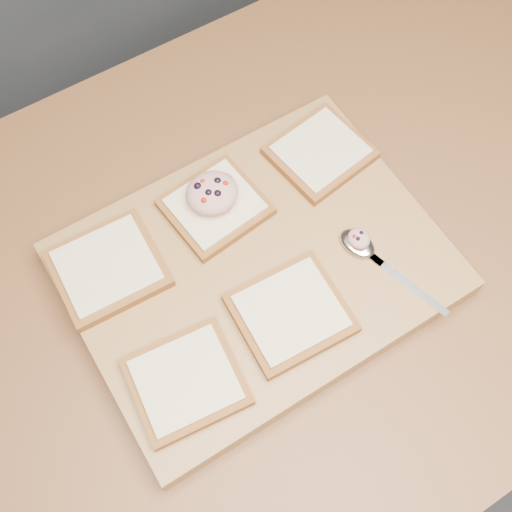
{
  "coord_description": "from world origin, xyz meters",
  "views": [
    {
      "loc": [
        -0.3,
        -0.31,
        1.68
      ],
      "look_at": [
        -0.12,
        -0.02,
        0.96
      ],
      "focal_mm": 45.0,
      "sensor_mm": 36.0,
      "label": 1
    }
  ],
  "objects_px": {
    "tuna_salad_dollop": "(212,193)",
    "spoon": "(365,249)",
    "cutting_board": "(256,269)",
    "bread_far_center": "(215,206)"
  },
  "relations": [
    {
      "from": "cutting_board",
      "to": "bread_far_center",
      "type": "distance_m",
      "value": 0.1
    },
    {
      "from": "tuna_salad_dollop",
      "to": "spoon",
      "type": "height_order",
      "value": "tuna_salad_dollop"
    },
    {
      "from": "bread_far_center",
      "to": "cutting_board",
      "type": "bearing_deg",
      "value": -87.56
    },
    {
      "from": "tuna_salad_dollop",
      "to": "cutting_board",
      "type": "bearing_deg",
      "value": -88.16
    },
    {
      "from": "tuna_salad_dollop",
      "to": "spoon",
      "type": "relative_size",
      "value": 0.41
    },
    {
      "from": "cutting_board",
      "to": "spoon",
      "type": "bearing_deg",
      "value": -24.76
    },
    {
      "from": "tuna_salad_dollop",
      "to": "spoon",
      "type": "xyz_separation_m",
      "value": [
        0.13,
        -0.16,
        -0.03
      ]
    },
    {
      "from": "bread_far_center",
      "to": "tuna_salad_dollop",
      "type": "distance_m",
      "value": 0.03
    },
    {
      "from": "cutting_board",
      "to": "bread_far_center",
      "type": "relative_size",
      "value": 3.52
    },
    {
      "from": "cutting_board",
      "to": "spoon",
      "type": "distance_m",
      "value": 0.14
    }
  ]
}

